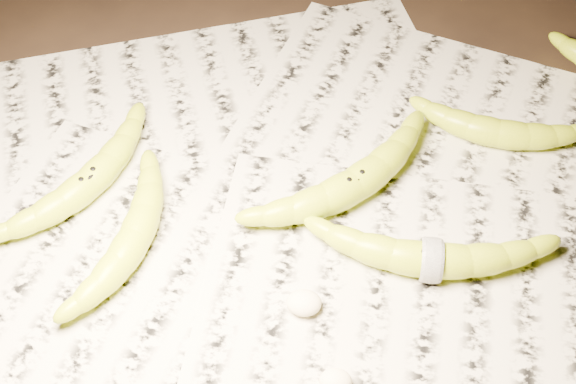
# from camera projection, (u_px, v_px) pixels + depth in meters

# --- Properties ---
(ground) EXTENTS (3.00, 3.00, 0.00)m
(ground) POSITION_uv_depth(u_px,v_px,m) (305.00, 219.00, 0.87)
(ground) COLOR black
(ground) RESTS_ON ground
(newspaper_patch) EXTENTS (0.90, 0.70, 0.01)m
(newspaper_patch) POSITION_uv_depth(u_px,v_px,m) (334.00, 229.00, 0.86)
(newspaper_patch) COLOR beige
(newspaper_patch) RESTS_ON ground
(banana_left_a) EXTENTS (0.16, 0.21, 0.04)m
(banana_left_a) POSITION_uv_depth(u_px,v_px,m) (88.00, 181.00, 0.87)
(banana_left_a) COLOR #BDCD19
(banana_left_a) RESTS_ON newspaper_patch
(banana_left_b) EXTENTS (0.10, 0.20, 0.04)m
(banana_left_b) POSITION_uv_depth(u_px,v_px,m) (134.00, 236.00, 0.83)
(banana_left_b) COLOR #BDCD19
(banana_left_b) RESTS_ON newspaper_patch
(banana_center) EXTENTS (0.21, 0.19, 0.04)m
(banana_center) POSITION_uv_depth(u_px,v_px,m) (353.00, 183.00, 0.87)
(banana_center) COLOR #BDCD19
(banana_center) RESTS_ON newspaper_patch
(banana_taped) EXTENTS (0.23, 0.07, 0.04)m
(banana_taped) POSITION_uv_depth(u_px,v_px,m) (431.00, 258.00, 0.81)
(banana_taped) COLOR #BDCD19
(banana_taped) RESTS_ON newspaper_patch
(banana_upper_a) EXTENTS (0.19, 0.08, 0.03)m
(banana_upper_a) POSITION_uv_depth(u_px,v_px,m) (499.00, 131.00, 0.92)
(banana_upper_a) COLOR #BDCD19
(banana_upper_a) RESTS_ON newspaper_patch
(measuring_tape) EXTENTS (0.01, 0.05, 0.05)m
(measuring_tape) POSITION_uv_depth(u_px,v_px,m) (431.00, 258.00, 0.81)
(measuring_tape) COLOR white
(measuring_tape) RESTS_ON newspaper_patch
(flesh_chunk_a) EXTENTS (0.04, 0.03, 0.02)m
(flesh_chunk_a) POSITION_uv_depth(u_px,v_px,m) (304.00, 301.00, 0.79)
(flesh_chunk_a) COLOR beige
(flesh_chunk_a) RESTS_ON newspaper_patch
(flesh_chunk_c) EXTENTS (0.03, 0.03, 0.02)m
(flesh_chunk_c) POSITION_uv_depth(u_px,v_px,m) (336.00, 379.00, 0.74)
(flesh_chunk_c) COLOR beige
(flesh_chunk_c) RESTS_ON newspaper_patch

